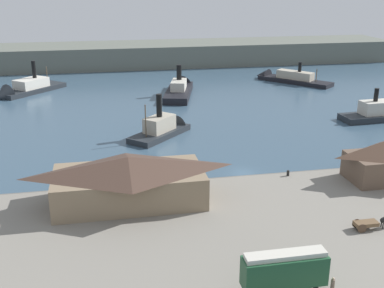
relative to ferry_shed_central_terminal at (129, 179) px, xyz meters
The scene contains 14 objects.
ground_plane 22.77m from the ferry_shed_central_terminal, 26.17° to the left, with size 320.00×320.00×0.00m, color #385166.
quay_promenade 23.77m from the ferry_shed_central_terminal, 31.31° to the right, with size 110.00×36.00×1.20m, color gray.
seawall_edge 21.36m from the ferry_shed_central_terminal, 17.30° to the left, with size 110.00×0.80×1.00m, color #666159.
ferry_shed_central_terminal is the anchor object (origin of this frame).
street_tram 27.75m from the ferry_shed_central_terminal, 59.72° to the right, with size 8.71×2.49×4.57m.
horse_cart 33.23m from the ferry_shed_central_terminal, 24.65° to the right, with size 5.88×1.49×1.87m.
pedestrian_near_cart 31.41m from the ferry_shed_central_terminal, 52.71° to the right, with size 0.41×0.41×1.66m.
mooring_post_west 26.47m from the ferry_shed_central_terminal, 10.21° to the left, with size 0.44×0.44×0.90m, color black.
ferry_departing_north 71.27m from the ferry_shed_central_terminal, 29.67° to the left, with size 18.38×6.77×9.47m.
ferry_moored_east 82.17m from the ferry_shed_central_terminal, 107.72° to the left, with size 19.99×21.01×11.37m.
ferry_approaching_east 97.67m from the ferry_shed_central_terminal, 55.67° to the left, with size 20.86×23.44×8.71m.
ferry_outer_harbor 73.28m from the ferry_shed_central_terminal, 74.82° to the left, with size 12.13×24.78×10.50m.
ferry_near_quay 35.42m from the ferry_shed_central_terminal, 73.78° to the left, with size 15.31×15.54×10.97m.
far_headland 121.49m from the ferry_shed_central_terminal, 80.52° to the left, with size 180.00×24.00×8.00m, color #60665B.
Camera 1 is at (-23.09, -72.82, 31.78)m, focal length 44.92 mm.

